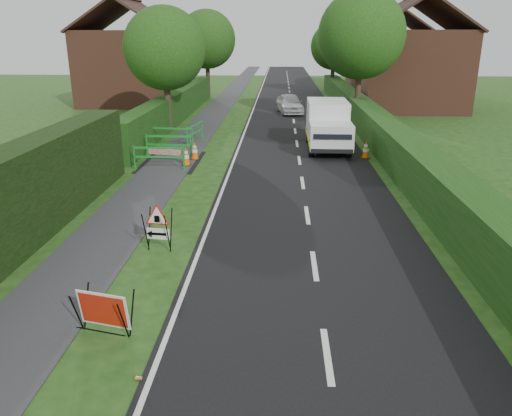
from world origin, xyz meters
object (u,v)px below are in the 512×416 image
object	(u,v)px
triangle_sign	(156,224)
works_van	(328,124)
hatchback_car	(290,104)
red_rect_sign	(103,311)

from	to	relation	value
triangle_sign	works_van	distance (m)	13.43
triangle_sign	hatchback_car	bearing A→B (deg)	88.30
red_rect_sign	hatchback_car	world-z (taller)	hatchback_car
red_rect_sign	hatchback_car	bearing A→B (deg)	96.06
red_rect_sign	triangle_sign	distance (m)	3.70
red_rect_sign	triangle_sign	world-z (taller)	triangle_sign
red_rect_sign	triangle_sign	size ratio (longest dim) A/B	1.02
hatchback_car	triangle_sign	bearing A→B (deg)	-107.00
red_rect_sign	works_van	distance (m)	16.93
triangle_sign	hatchback_car	distance (m)	24.12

